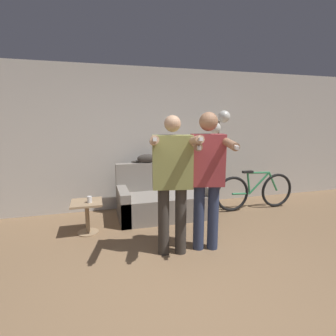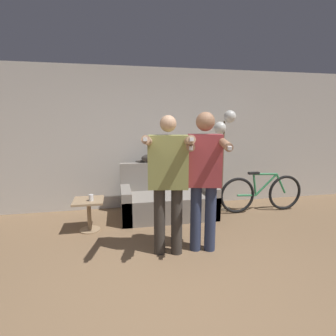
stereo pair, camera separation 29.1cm
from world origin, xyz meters
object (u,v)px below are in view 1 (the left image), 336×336
at_px(floor_lamp, 219,133).
at_px(couch, 164,200).
at_px(person_left, 173,176).
at_px(cat, 148,158).
at_px(person_right, 207,173).
at_px(side_table, 87,211).
at_px(bicycle, 255,191).
at_px(cup, 90,199).

bearing_deg(floor_lamp, couch, -172.47).
bearing_deg(floor_lamp, person_left, -132.00).
bearing_deg(cat, floor_lamp, -6.74).
bearing_deg(person_right, side_table, 161.24).
xyz_separation_m(couch, person_left, (-0.26, -1.34, 0.72)).
relative_size(person_left, cat, 3.48).
height_order(cat, side_table, cat).
bearing_deg(bicycle, floor_lamp, 156.55).
height_order(person_left, side_table, person_left).
distance_m(person_right, side_table, 1.87).
relative_size(person_right, side_table, 3.63).
distance_m(couch, side_table, 1.35).
distance_m(cat, side_table, 1.43).
bearing_deg(floor_lamp, person_right, -120.76).
relative_size(couch, side_table, 3.32).
relative_size(person_right, bicycle, 1.09).
distance_m(couch, cup, 1.35).
distance_m(person_right, floor_lamp, 1.77).
bearing_deg(person_right, cup, 162.04).
xyz_separation_m(floor_lamp, cup, (-2.31, -0.61, -0.90)).
distance_m(side_table, bicycle, 3.02).
bearing_deg(person_right, floor_lamp, 72.60).
relative_size(couch, floor_lamp, 0.88).
bearing_deg(side_table, bicycle, 5.13).
bearing_deg(side_table, floor_lamp, 13.12).
distance_m(cup, bicycle, 2.98).
bearing_deg(cup, floor_lamp, 14.69).
xyz_separation_m(floor_lamp, bicycle, (0.65, -0.28, -1.08)).
distance_m(person_left, floor_lamp, 2.04).
height_order(person_right, floor_lamp, floor_lamp).
relative_size(floor_lamp, bicycle, 1.14).
height_order(person_left, person_right, person_right).
bearing_deg(cup, cat, 36.82).
distance_m(floor_lamp, bicycle, 1.29).
xyz_separation_m(couch, bicycle, (1.72, -0.14, 0.07)).
bearing_deg(person_right, bicycle, 51.52).
bearing_deg(floor_lamp, cup, -165.31).
xyz_separation_m(person_left, person_right, (0.45, -0.00, 0.01)).
relative_size(cat, cup, 5.25).
bearing_deg(bicycle, cat, 167.43).
bearing_deg(cup, person_right, -31.31).
xyz_separation_m(side_table, cup, (0.05, -0.06, 0.18)).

